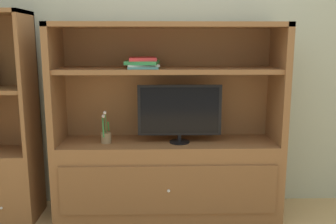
{
  "coord_description": "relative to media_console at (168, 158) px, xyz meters",
  "views": [
    {
      "loc": [
        -0.07,
        -2.46,
        1.44
      ],
      "look_at": [
        0.0,
        0.35,
        0.89
      ],
      "focal_mm": 39.49,
      "sensor_mm": 36.0,
      "label": 1
    }
  ],
  "objects": [
    {
      "name": "painted_rear_wall",
      "position": [
        0.0,
        0.34,
        0.9
      ],
      "size": [
        6.0,
        0.1,
        2.8
      ],
      "primitive_type": "cube",
      "color": "#ADB29E",
      "rests_on": "ground_plane"
    },
    {
      "name": "media_console",
      "position": [
        0.0,
        0.0,
        0.0
      ],
      "size": [
        1.79,
        0.48,
        1.57
      ],
      "color": "brown",
      "rests_on": "ground_plane"
    },
    {
      "name": "tv_monitor",
      "position": [
        0.09,
        -0.05,
        0.39
      ],
      "size": [
        0.65,
        0.16,
        0.46
      ],
      "color": "black",
      "rests_on": "media_console"
    },
    {
      "name": "potted_plant",
      "position": [
        -0.49,
        -0.04,
        0.2
      ],
      "size": [
        0.08,
        0.09,
        0.26
      ],
      "color": "#8C7251",
      "rests_on": "media_console"
    },
    {
      "name": "magazine_stack",
      "position": [
        -0.19,
        -0.0,
        0.77
      ],
      "size": [
        0.27,
        0.32,
        0.08
      ],
      "color": "teal",
      "rests_on": "media_console"
    },
    {
      "name": "bookshelf_tall",
      "position": [
        -1.29,
        0.0,
        0.06
      ],
      "size": [
        0.45,
        0.4,
        1.66
      ],
      "color": "brown",
      "rests_on": "ground_plane"
    }
  ]
}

